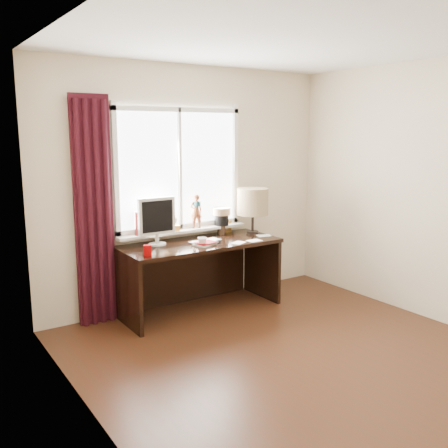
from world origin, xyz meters
TOP-DOWN VIEW (x-y plane):
  - floor at (0.00, 0.00)m, footprint 3.50×4.00m
  - ceiling at (0.00, 0.00)m, footprint 3.50×4.00m
  - wall_back at (0.00, 2.00)m, footprint 3.50×0.00m
  - wall_left at (-1.75, 0.00)m, footprint 0.00×4.00m
  - laptop at (-0.07, 1.58)m, footprint 0.38×0.27m
  - mug at (-0.17, 1.47)m, footprint 0.13×0.12m
  - red_cup at (-0.80, 1.41)m, footprint 0.08×0.08m
  - window at (-0.14, 1.95)m, footprint 1.52×0.22m
  - curtain at (-1.13, 1.91)m, footprint 0.38×0.09m
  - desk at (-0.10, 1.73)m, footprint 1.70×0.70m
  - monitor at (-0.53, 1.77)m, footprint 0.40×0.18m
  - notebook_stack at (-0.12, 1.49)m, footprint 0.26×0.23m
  - brush_holder at (0.32, 1.86)m, footprint 0.09×0.09m
  - icon_frame at (0.45, 1.93)m, footprint 0.10×0.03m
  - table_lamp at (0.63, 1.69)m, footprint 0.35×0.35m
  - loose_papers at (0.44, 1.43)m, footprint 0.62×0.29m
  - desk_cables at (0.07, 1.62)m, footprint 0.25×0.31m

SIDE VIEW (x-z plane):
  - floor at x=0.00m, z-range 0.00..0.00m
  - desk at x=-0.10m, z-range 0.13..0.88m
  - loose_papers at x=0.44m, z-range 0.75..0.75m
  - desk_cables at x=0.07m, z-range 0.75..0.76m
  - laptop at x=-0.07m, z-range 0.75..0.78m
  - notebook_stack at x=-0.12m, z-range 0.75..0.78m
  - mug at x=-0.17m, z-range 0.75..0.84m
  - red_cup at x=-0.80m, z-range 0.75..0.85m
  - brush_holder at x=0.32m, z-range 0.69..0.94m
  - icon_frame at x=0.45m, z-range 0.75..0.88m
  - monitor at x=-0.53m, z-range 0.78..1.27m
  - table_lamp at x=0.63m, z-range 0.85..1.37m
  - curtain at x=-1.13m, z-range -0.01..2.24m
  - wall_back at x=0.00m, z-range 0.00..2.60m
  - wall_left at x=-1.75m, z-range 0.00..2.60m
  - window at x=-0.14m, z-range 0.61..2.01m
  - ceiling at x=0.00m, z-range 2.60..2.60m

